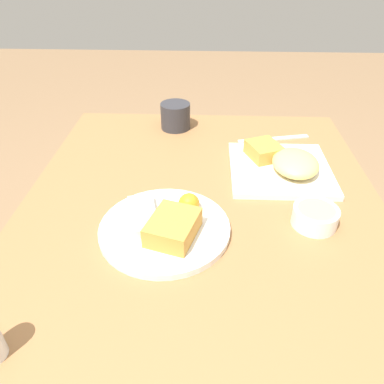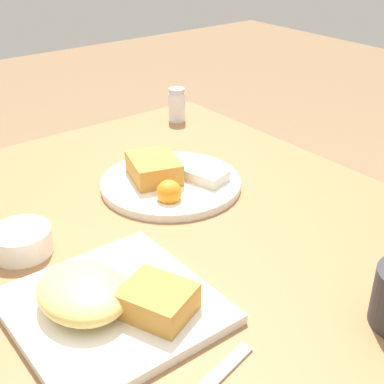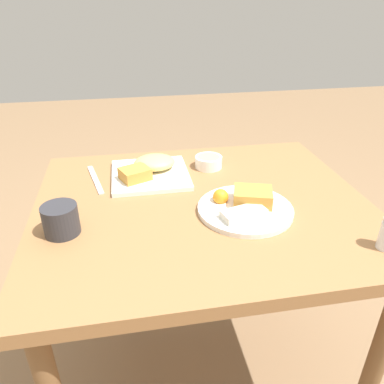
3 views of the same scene
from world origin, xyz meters
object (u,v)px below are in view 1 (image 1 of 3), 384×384
plate_square_near (283,164)px  plate_oval_far (166,226)px  butter_knife (273,139)px  coffee_mug (175,116)px  sauce_ramekin (315,216)px

plate_square_near → plate_oval_far: plate_square_near is taller
butter_knife → coffee_mug: coffee_mug is taller
coffee_mug → butter_knife: bearing=-102.9°
plate_square_near → sauce_ramekin: bearing=-171.0°
plate_square_near → plate_oval_far: (-0.24, 0.26, -0.01)m
butter_knife → coffee_mug: bearing=-25.6°
plate_oval_far → butter_knife: bearing=-32.9°
plate_square_near → sauce_ramekin: plate_square_near is taller
coffee_mug → plate_square_near: bearing=-130.2°
plate_square_near → sauce_ramekin: 0.20m
sauce_ramekin → butter_knife: 0.38m
sauce_ramekin → coffee_mug: bearing=35.6°
plate_oval_far → sauce_ramekin: 0.30m
plate_square_near → butter_knife: size_ratio=1.18×
plate_square_near → coffee_mug: (0.24, 0.28, 0.02)m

